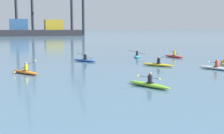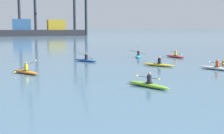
{
  "view_description": "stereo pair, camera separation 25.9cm",
  "coord_description": "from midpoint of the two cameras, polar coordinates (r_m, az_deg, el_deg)",
  "views": [
    {
      "loc": [
        -5.47,
        -3.97,
        3.8
      ],
      "look_at": [
        2.31,
        18.85,
        0.6
      ],
      "focal_mm": 48.94,
      "sensor_mm": 36.0,
      "label": 1
    },
    {
      "loc": [
        -5.23,
        -4.05,
        3.8
      ],
      "look_at": [
        2.31,
        18.85,
        0.6
      ],
      "focal_mm": 48.94,
      "sensor_mm": 36.0,
      "label": 2
    }
  ],
  "objects": [
    {
      "name": "container_barge",
      "position": [
        129.43,
        -17.15,
        6.61
      ],
      "size": [
        50.58,
        8.56,
        7.08
      ],
      "color": "#28282D",
      "rests_on": "ground"
    },
    {
      "name": "kayak_teal",
      "position": [
        38.28,
        4.54,
        2.1
      ],
      "size": [
        2.06,
        3.32,
        0.95
      ],
      "color": "teal",
      "rests_on": "ground"
    },
    {
      "name": "kayak_blue",
      "position": [
        33.58,
        -5.33,
        1.32
      ],
      "size": [
        2.27,
        3.22,
        1.06
      ],
      "color": "#2856B2",
      "rests_on": "ground"
    },
    {
      "name": "kayak_orange",
      "position": [
        25.81,
        -16.17,
        -0.82
      ],
      "size": [
        2.21,
        3.25,
        1.07
      ],
      "color": "orange",
      "rests_on": "ground"
    },
    {
      "name": "kayak_white",
      "position": [
        28.68,
        18.53,
        -0.1
      ],
      "size": [
        2.17,
        3.42,
        0.95
      ],
      "color": "silver",
      "rests_on": "ground"
    },
    {
      "name": "kayak_red",
      "position": [
        38.72,
        11.28,
        2.04
      ],
      "size": [
        2.16,
        3.45,
        1.03
      ],
      "color": "red",
      "rests_on": "ground"
    },
    {
      "name": "kayak_lime",
      "position": [
        19.51,
        6.53,
        -3.2
      ],
      "size": [
        2.09,
        3.37,
        0.95
      ],
      "color": "#7ABC2D",
      "rests_on": "ground"
    },
    {
      "name": "kayak_yellow",
      "position": [
        29.9,
        8.31,
        0.51
      ],
      "size": [
        2.47,
        3.11,
        0.95
      ],
      "color": "yellow",
      "rests_on": "ground"
    }
  ]
}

